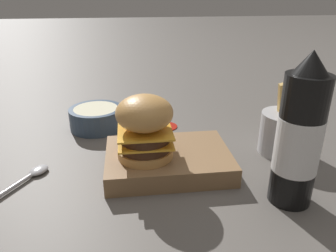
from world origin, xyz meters
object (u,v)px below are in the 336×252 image
Objects in this scene: ketchup_bottle at (299,138)px; spoon at (22,181)px; burger at (145,126)px; side_bowl at (96,117)px; serving_board at (168,160)px; fries_basket at (284,132)px.

spoon is at bearing 167.02° from ketchup_bottle.
spoon is at bearing -177.20° from burger.
side_bowl is at bearing 134.54° from ketchup_bottle.
spoon is (-0.11, -0.22, -0.02)m from side_bowl.
ketchup_bottle is at bearing -72.05° from spoon.
side_bowl is 0.73× the size of spoon.
ketchup_bottle is (0.22, -0.11, 0.02)m from burger.
side_bowl reaches higher than serving_board.
burger is 0.66× the size of spoon.
serving_board is 2.01× the size of burger.
ketchup_bottle is 1.90× the size of side_bowl.
serving_board is 0.24m from fries_basket.
ketchup_bottle reaches higher than serving_board.
ketchup_bottle is 0.17m from fries_basket.
fries_basket is 1.17× the size of side_bowl.
serving_board is 1.32× the size of spoon.
burger reaches higher than spoon.
serving_board is 1.54× the size of fries_basket.
fries_basket is 0.41m from side_bowl.
fries_basket reaches higher than spoon.
ketchup_bottle reaches higher than burger.
burger is 0.90× the size of side_bowl.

